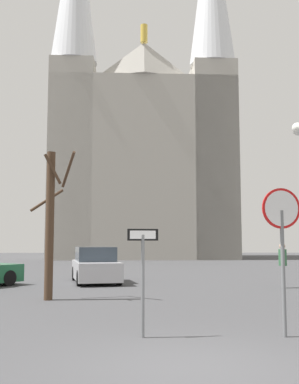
% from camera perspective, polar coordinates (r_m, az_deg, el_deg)
% --- Properties ---
extents(ground_plane, '(120.00, 120.00, 0.00)m').
position_cam_1_polar(ground_plane, '(7.32, 5.44, -20.88)').
color(ground_plane, '#424244').
extents(cathedral, '(18.62, 13.33, 38.38)m').
position_cam_1_polar(cathedral, '(48.77, -0.86, 5.77)').
color(cathedral, '#ADA89E').
rests_on(cathedral, ground).
extents(stop_sign, '(0.81, 0.18, 2.93)m').
position_cam_1_polar(stop_sign, '(9.58, 16.11, -4.65)').
color(stop_sign, slate).
rests_on(stop_sign, ground).
extents(one_way_arrow_sign, '(0.62, 0.16, 2.11)m').
position_cam_1_polar(one_way_arrow_sign, '(9.16, -0.84, -9.42)').
color(one_way_arrow_sign, slate).
rests_on(one_way_arrow_sign, ground).
extents(bare_tree, '(1.56, 1.22, 4.73)m').
position_cam_1_polar(bare_tree, '(15.09, -12.19, -3.50)').
color(bare_tree, '#473323').
rests_on(bare_tree, ground).
extents(parked_car_near_silver, '(2.60, 4.34, 1.57)m').
position_cam_1_polar(parked_car_near_silver, '(20.81, -6.71, -9.09)').
color(parked_car_near_silver, '#B7B7BC').
rests_on(parked_car_near_silver, ground).
extents(pedestrian_walking, '(0.32, 0.32, 1.75)m').
position_cam_1_polar(pedestrian_walking, '(19.10, 16.20, -8.19)').
color(pedestrian_walking, '#33663F').
rests_on(pedestrian_walking, ground).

